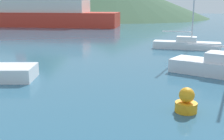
% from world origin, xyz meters
% --- Properties ---
extents(sailboat_middle, '(6.08, 3.32, 11.31)m').
position_xyz_m(sailboat_middle, '(8.00, 27.21, 0.54)').
color(sailboat_middle, white).
rests_on(sailboat_middle, ground_plane).
extents(sailboat_outer, '(5.75, 5.12, 6.98)m').
position_xyz_m(sailboat_outer, '(7.06, 17.41, 0.51)').
color(sailboat_outer, silver).
rests_on(sailboat_outer, ground_plane).
extents(ferry_distant, '(38.29, 14.63, 6.66)m').
position_xyz_m(ferry_distant, '(-15.14, 55.76, 2.23)').
color(ferry_distant, red).
rests_on(ferry_distant, ground_plane).
extents(buoy_marker, '(0.85, 0.85, 0.97)m').
position_xyz_m(buoy_marker, '(3.32, 11.95, 0.40)').
color(buoy_marker, orange).
rests_on(buoy_marker, ground_plane).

